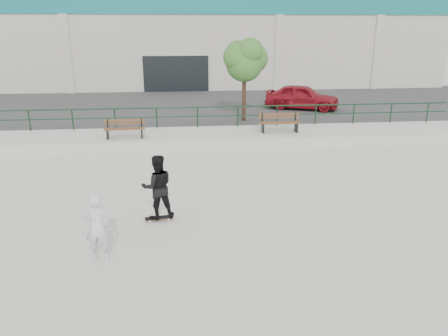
{
  "coord_description": "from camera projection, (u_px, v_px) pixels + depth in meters",
  "views": [
    {
      "loc": [
        0.04,
        -10.49,
        5.17
      ],
      "look_at": [
        1.37,
        2.0,
        1.15
      ],
      "focal_mm": 35.0,
      "sensor_mm": 36.0,
      "label": 1
    }
  ],
  "objects": [
    {
      "name": "standing_skater",
      "position": [
        157.0,
        187.0,
        12.04
      ],
      "size": [
        1.0,
        0.85,
        1.82
      ],
      "primitive_type": "imported",
      "rotation": [
        0.0,
        0.0,
        3.33
      ],
      "color": "black",
      "rests_on": "skateboard"
    },
    {
      "name": "seated_skater",
      "position": [
        97.0,
        227.0,
        10.03
      ],
      "size": [
        0.61,
        0.41,
        1.65
      ],
      "primitive_type": "imported",
      "rotation": [
        0.0,
        0.0,
        3.12
      ],
      "color": "silver",
      "rests_on": "ground"
    },
    {
      "name": "red_car",
      "position": [
        302.0,
        97.0,
        26.36
      ],
      "size": [
        4.72,
        3.41,
        1.49
      ],
      "primitive_type": "imported",
      "rotation": [
        0.0,
        0.0,
        1.15
      ],
      "color": "maroon",
      "rests_on": "parking_strip"
    },
    {
      "name": "commercial_building",
      "position": [
        175.0,
        35.0,
        40.41
      ],
      "size": [
        44.2,
        16.33,
        8.0
      ],
      "color": "beige",
      "rests_on": "ground"
    },
    {
      "name": "railing",
      "position": [
        177.0,
        113.0,
        21.36
      ],
      "size": [
        28.0,
        0.06,
        1.03
      ],
      "color": "#13341C",
      "rests_on": "ledge"
    },
    {
      "name": "skateboard",
      "position": [
        159.0,
        218.0,
        12.33
      ],
      "size": [
        0.8,
        0.33,
        0.09
      ],
      "rotation": [
        0.0,
        0.0,
        0.17
      ],
      "color": "black",
      "rests_on": "ground"
    },
    {
      "name": "bench_left",
      "position": [
        125.0,
        129.0,
        19.46
      ],
      "size": [
        1.81,
        0.6,
        0.83
      ],
      "rotation": [
        0.0,
        0.0,
        0.04
      ],
      "color": "#582E1E",
      "rests_on": "ledge"
    },
    {
      "name": "ledge",
      "position": [
        178.0,
        139.0,
        20.43
      ],
      "size": [
        30.0,
        3.0,
        0.5
      ],
      "primitive_type": "cube",
      "color": "beige",
      "rests_on": "ground"
    },
    {
      "name": "parking_strip",
      "position": [
        177.0,
        108.0,
        28.48
      ],
      "size": [
        60.0,
        14.0,
        0.5
      ],
      "primitive_type": "cube",
      "color": "#363636",
      "rests_on": "ground"
    },
    {
      "name": "tree",
      "position": [
        245.0,
        59.0,
        22.33
      ],
      "size": [
        2.4,
        2.13,
        4.27
      ],
      "color": "#412D20",
      "rests_on": "parking_strip"
    },
    {
      "name": "ground",
      "position": [
        180.0,
        234.0,
        11.51
      ],
      "size": [
        120.0,
        120.0,
        0.0
      ],
      "primitive_type": "plane",
      "color": "beige",
      "rests_on": "ground"
    },
    {
      "name": "bench_right",
      "position": [
        279.0,
        123.0,
        20.59
      ],
      "size": [
        1.93,
        0.63,
        0.88
      ],
      "rotation": [
        0.0,
        0.0,
        -0.04
      ],
      "color": "#582E1E",
      "rests_on": "ledge"
    }
  ]
}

